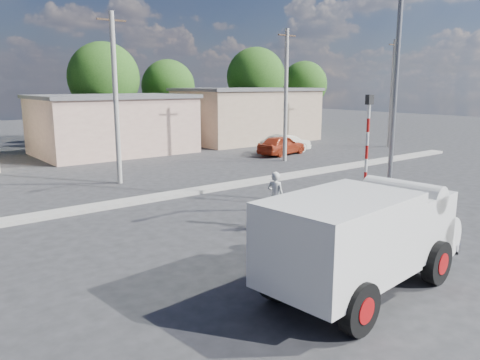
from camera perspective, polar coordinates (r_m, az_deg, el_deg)
ground_plane at (r=15.16m, az=11.96°, el=-6.81°), size 120.00×120.00×0.00m
median at (r=20.97m, az=-4.96°, el=-1.25°), size 40.00×0.80×0.16m
truck at (r=11.21m, az=15.27°, el=-6.43°), size 6.00×2.78×2.40m
bicycle at (r=15.56m, az=4.30°, el=-4.26°), size 1.94×1.19×0.96m
cyclist at (r=15.47m, az=4.32°, el=-3.05°), size 0.56×0.69×1.64m
car_cream at (r=33.16m, az=5.65°, el=4.43°), size 3.92×1.52×1.27m
car_red at (r=32.09m, az=5.09°, el=4.27°), size 4.15×2.27×1.34m
traffic_pole at (r=17.98m, az=15.24°, el=4.38°), size 0.28×0.18×4.36m
streetlight at (r=18.45m, az=18.19°, el=11.77°), size 2.34×0.22×9.00m
building_row at (r=33.57m, az=-16.69°, el=6.66°), size 37.80×7.30×4.44m
tree_row at (r=42.02m, az=-12.07°, el=11.64°), size 51.24×7.43×8.42m
utility_poles at (r=25.59m, az=-3.91°, el=10.08°), size 35.40×0.24×8.00m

